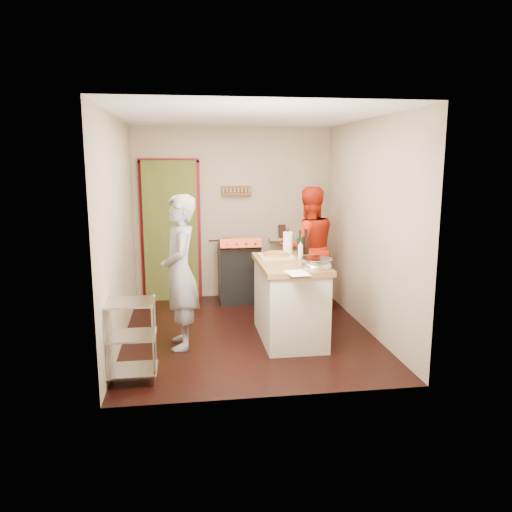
# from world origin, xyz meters

# --- Properties ---
(floor) EXTENTS (3.50, 3.50, 0.00)m
(floor) POSITION_xyz_m (0.00, 0.00, 0.00)
(floor) COLOR black
(floor) RESTS_ON ground
(back_wall) EXTENTS (3.00, 0.44, 2.60)m
(back_wall) POSITION_xyz_m (-0.64, 1.78, 1.13)
(back_wall) COLOR tan
(back_wall) RESTS_ON ground
(left_wall) EXTENTS (0.04, 3.50, 2.60)m
(left_wall) POSITION_xyz_m (-1.50, 0.00, 1.30)
(left_wall) COLOR tan
(left_wall) RESTS_ON ground
(right_wall) EXTENTS (0.04, 3.50, 2.60)m
(right_wall) POSITION_xyz_m (1.50, 0.00, 1.30)
(right_wall) COLOR tan
(right_wall) RESTS_ON ground
(ceiling) EXTENTS (3.00, 3.50, 0.02)m
(ceiling) POSITION_xyz_m (0.00, 0.00, 2.61)
(ceiling) COLOR white
(ceiling) RESTS_ON back_wall
(stove) EXTENTS (0.60, 0.63, 1.00)m
(stove) POSITION_xyz_m (0.05, 1.42, 0.45)
(stove) COLOR black
(stove) RESTS_ON ground
(wire_shelving) EXTENTS (0.48, 0.40, 0.80)m
(wire_shelving) POSITION_xyz_m (-1.28, -1.20, 0.44)
(wire_shelving) COLOR silver
(wire_shelving) RESTS_ON ground
(island) EXTENTS (0.75, 1.42, 1.25)m
(island) POSITION_xyz_m (0.47, -0.28, 0.50)
(island) COLOR beige
(island) RESTS_ON ground
(person_stripe) EXTENTS (0.46, 0.66, 1.74)m
(person_stripe) POSITION_xyz_m (-0.81, -0.36, 0.87)
(person_stripe) COLOR #AAAAAF
(person_stripe) RESTS_ON ground
(person_red) EXTENTS (0.90, 0.73, 1.74)m
(person_red) POSITION_xyz_m (1.00, 0.96, 0.87)
(person_red) COLOR red
(person_red) RESTS_ON ground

